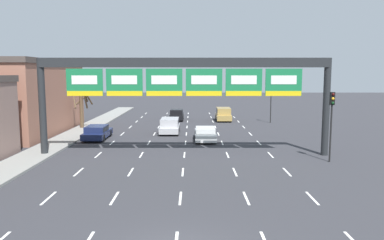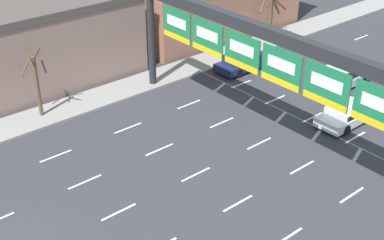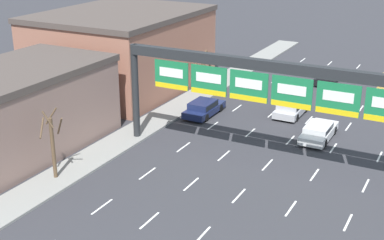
% 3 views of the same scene
% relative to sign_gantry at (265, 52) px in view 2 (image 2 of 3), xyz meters
% --- Properties ---
extents(lane_dashes, '(13.32, 67.00, 0.01)m').
position_rel_sign_gantry_xyz_m(lane_dashes, '(0.00, -2.42, -5.90)').
color(lane_dashes, white).
rests_on(lane_dashes, ground_plane).
extents(sign_gantry, '(21.92, 0.70, 7.35)m').
position_rel_sign_gantry_xyz_m(sign_gantry, '(0.00, 0.00, 0.00)').
color(sign_gantry, '#232628').
rests_on(sign_gantry, ground_plane).
extents(building_near, '(8.17, 16.18, 6.07)m').
position_rel_sign_gantry_xyz_m(building_near, '(-17.10, -6.61, -2.86)').
color(building_near, gray).
rests_on(building_near, ground_plane).
extents(car_navy, '(1.98, 4.73, 1.31)m').
position_rel_sign_gantry_xyz_m(car_navy, '(-8.42, 7.01, -5.20)').
color(car_navy, '#19234C').
rests_on(car_navy, ground_plane).
extents(car_white, '(1.93, 4.85, 1.24)m').
position_rel_sign_gantry_xyz_m(car_white, '(1.82, 6.28, -5.23)').
color(car_white, silver).
rests_on(car_white, ground_plane).
extents(suv_silver, '(1.99, 4.40, 1.56)m').
position_rel_sign_gantry_xyz_m(suv_silver, '(-1.74, 10.57, -5.03)').
color(suv_silver, '#B7B7BC').
rests_on(suv_silver, ground_plane).
extents(tree_bare_closest, '(2.16, 1.92, 4.13)m').
position_rel_sign_gantry_xyz_m(tree_bare_closest, '(-11.70, 13.61, -3.50)').
color(tree_bare_closest, brown).
rests_on(tree_bare_closest, sidewalk_left).
extents(tree_bare_second, '(1.69, 1.69, 4.66)m').
position_rel_sign_gantry_xyz_m(tree_bare_second, '(-11.45, -8.37, -3.34)').
color(tree_bare_second, brown).
rests_on(tree_bare_second, sidewalk_left).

